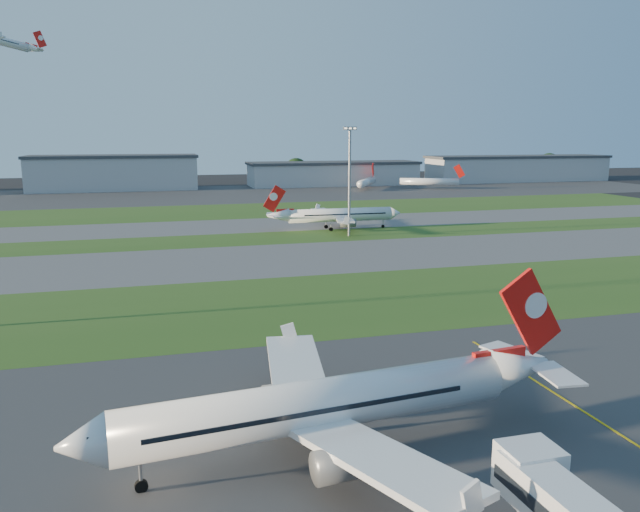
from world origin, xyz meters
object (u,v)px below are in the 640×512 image
object	(u,v)px
airliner_parked	(324,405)
mini_jet_far	(430,182)
light_mast_centre	(350,174)
airliner_taxiing	(339,215)
mini_jet_near	(367,182)

from	to	relation	value
airliner_parked	mini_jet_far	world-z (taller)	airliner_parked
mini_jet_far	light_mast_centre	bearing A→B (deg)	-99.92
airliner_taxiing	mini_jet_far	distance (m)	128.75
airliner_taxiing	light_mast_centre	xyz separation A→B (m)	(-0.82, -10.80, 11.14)
airliner_parked	mini_jet_far	xyz separation A→B (m)	(109.66, 214.33, -0.83)
airliner_taxiing	mini_jet_near	world-z (taller)	airliner_taxiing
airliner_parked	airliner_taxiing	world-z (taller)	airliner_parked
airliner_taxiing	light_mast_centre	size ratio (longest dim) A/B	1.30
airliner_parked	light_mast_centre	world-z (taller)	light_mast_centre
mini_jet_far	light_mast_centre	xyz separation A→B (m)	(-75.51, -115.66, 11.53)
mini_jet_near	airliner_parked	bearing A→B (deg)	-168.45
mini_jet_far	light_mast_centre	size ratio (longest dim) A/B	1.05
light_mast_centre	mini_jet_far	bearing A→B (deg)	56.86
mini_jet_far	airliner_taxiing	bearing A→B (deg)	-102.25
airliner_parked	airliner_taxiing	size ratio (longest dim) A/B	1.12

